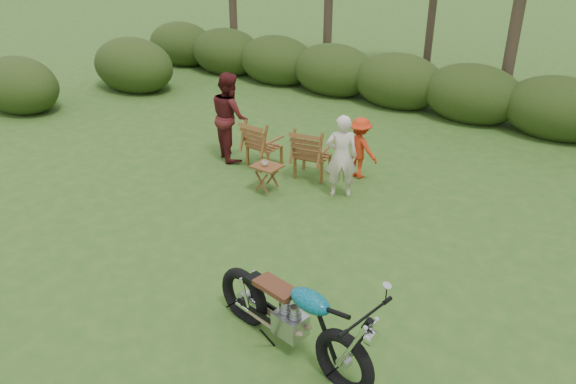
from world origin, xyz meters
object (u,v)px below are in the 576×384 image
Objects in this scene: adult_a at (340,195)px; adult_b at (232,157)px; lawn_chair_right at (312,176)px; side_table at (267,179)px; child at (358,176)px; cup at (265,163)px; lawn_chair_left at (265,165)px; motorcycle at (290,348)px.

adult_a is 0.85× the size of adult_b.
side_table is (-0.32, -1.08, 0.27)m from lawn_chair_right.
child is (1.08, 1.57, -0.27)m from side_table.
side_table is at bearing 49.06° from cup.
adult_b reaches higher than child.
side_table reaches higher than lawn_chair_left.
child is at bearing 55.36° from cup.
lawn_chair_right is 1.30m from cup.
lawn_chair_left is at bearing 139.84° from motorcycle.
lawn_chair_left is 0.80× the size of child.
child is (1.87, 0.59, 0.00)m from lawn_chair_left.
cup reaches higher than lawn_chair_right.
lawn_chair_left is 7.97× the size of cup.
adult_a is (1.20, 0.65, -0.27)m from side_table.
side_table is at bearing 64.33° from child.
lawn_chair_right is 0.98m from adult_a.
side_table is at bearing 130.31° from lawn_chair_left.
child reaches higher than lawn_chair_right.
lawn_chair_right is 0.65× the size of adult_a.
child reaches higher than lawn_chair_left.
cup is (-0.02, -0.03, 0.32)m from side_table.
adult_a is at bearing 106.05° from child.
lawn_chair_right is at bearing 72.84° from cup.
lawn_chair_right is at bearing 41.64° from child.
lawn_chair_left is at bearing -5.85° from lawn_chair_right.
child is (0.76, 0.49, 0.00)m from lawn_chair_right.
motorcycle reaches higher than cup.
motorcycle is 1.26× the size of adult_b.
adult_a reaches higher than lawn_chair_right.
adult_b is (-4.35, 4.11, 0.00)m from motorcycle.
lawn_chair_right is 0.56× the size of adult_b.
lawn_chair_right is (-2.42, 4.30, 0.00)m from motorcycle.
child is at bearing 118.89° from motorcycle.
adult_b is (-0.82, -0.08, 0.00)m from lawn_chair_left.
motorcycle is at bearing 80.11° from adult_a.
motorcycle is 5.48m from lawn_chair_left.
motorcycle is 1.88× the size of child.
child is (1.10, 1.60, -0.59)m from cup.
lawn_chair_right is 0.84× the size of child.
adult_b is 1.50× the size of child.
lawn_chair_right is at bearing 73.56° from side_table.
side_table is (-2.74, 3.22, 0.27)m from motorcycle.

